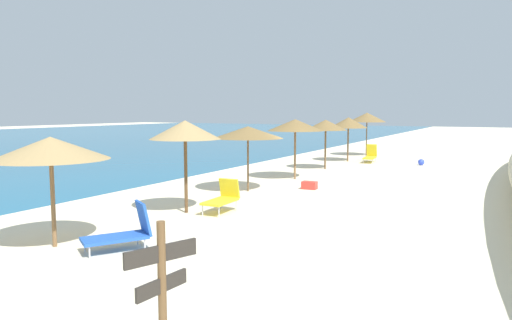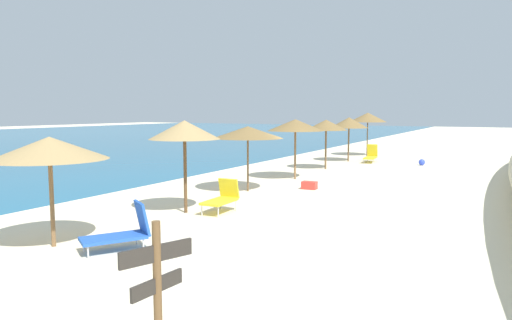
% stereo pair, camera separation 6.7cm
% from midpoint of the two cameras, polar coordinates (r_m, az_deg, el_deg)
% --- Properties ---
extents(ground_plane, '(160.00, 160.00, 0.00)m').
position_cam_midpoint_polar(ground_plane, '(17.99, 7.37, -3.75)').
color(ground_plane, beige).
extents(beach_umbrella_1, '(2.54, 2.54, 2.47)m').
position_cam_midpoint_polar(beach_umbrella_1, '(11.24, -23.90, 1.29)').
color(beach_umbrella_1, brown).
rests_on(beach_umbrella_1, ground_plane).
extents(beach_umbrella_2, '(2.11, 2.11, 2.76)m').
position_cam_midpoint_polar(beach_umbrella_2, '(13.94, -8.77, 3.61)').
color(beach_umbrella_2, brown).
rests_on(beach_umbrella_2, ground_plane).
extents(beach_umbrella_3, '(2.66, 2.66, 2.46)m').
position_cam_midpoint_polar(beach_umbrella_3, '(17.57, -1.10, 3.39)').
color(beach_umbrella_3, brown).
rests_on(beach_umbrella_3, ground_plane).
extents(beach_umbrella_4, '(2.50, 2.50, 2.67)m').
position_cam_midpoint_polar(beach_umbrella_4, '(20.79, 4.71, 4.25)').
color(beach_umbrella_4, brown).
rests_on(beach_umbrella_4, ground_plane).
extents(beach_umbrella_5, '(2.20, 2.20, 2.58)m').
position_cam_midpoint_polar(beach_umbrella_5, '(24.62, 8.41, 4.23)').
color(beach_umbrella_5, brown).
rests_on(beach_umbrella_5, ground_plane).
extents(beach_umbrella_6, '(2.28, 2.28, 2.65)m').
position_cam_midpoint_polar(beach_umbrella_6, '(28.69, 11.12, 4.48)').
color(beach_umbrella_6, brown).
rests_on(beach_umbrella_6, ground_plane).
extents(beach_umbrella_7, '(2.52, 2.52, 2.92)m').
position_cam_midpoint_polar(beach_umbrella_7, '(32.50, 13.31, 5.07)').
color(beach_umbrella_7, brown).
rests_on(beach_umbrella_7, ground_plane).
extents(lounge_chair_0, '(1.33, 0.70, 0.97)m').
position_cam_midpoint_polar(lounge_chair_0, '(14.14, -4.21, -4.59)').
color(lounge_chair_0, yellow).
rests_on(lounge_chair_0, ground_plane).
extents(lounge_chair_1, '(1.72, 0.77, 1.04)m').
position_cam_midpoint_polar(lounge_chair_1, '(28.59, 13.68, 0.53)').
color(lounge_chair_1, yellow).
rests_on(lounge_chair_1, ground_plane).
extents(lounge_chair_2, '(1.56, 1.32, 1.03)m').
position_cam_midpoint_polar(lounge_chair_2, '(10.75, -15.97, -8.39)').
color(lounge_chair_2, blue).
rests_on(lounge_chair_2, ground_plane).
extents(wooden_signpost, '(0.80, 0.33, 1.90)m').
position_cam_midpoint_polar(wooden_signpost, '(5.21, -11.72, -15.61)').
color(wooden_signpost, brown).
rests_on(wooden_signpost, ground_plane).
extents(beach_ball, '(0.35, 0.35, 0.35)m').
position_cam_midpoint_polar(beach_ball, '(27.75, 19.41, -0.25)').
color(beach_ball, blue).
rests_on(beach_ball, ground_plane).
extents(cooler_box, '(0.40, 0.59, 0.30)m').
position_cam_midpoint_polar(cooler_box, '(18.33, 6.42, -3.08)').
color(cooler_box, red).
rests_on(cooler_box, ground_plane).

